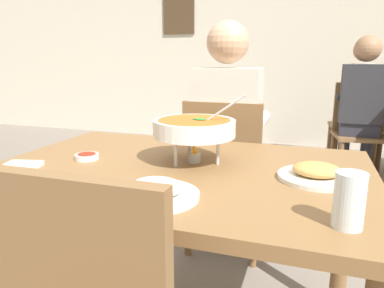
{
  "coord_description": "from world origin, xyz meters",
  "views": [
    {
      "loc": [
        0.43,
        -1.14,
        1.12
      ],
      "look_at": [
        0.0,
        0.15,
        0.79
      ],
      "focal_mm": 33.46,
      "sensor_mm": 36.0,
      "label": 1
    }
  ],
  "objects": [
    {
      "name": "chair_bg_left",
      "position": [
        0.86,
        2.43,
        0.51
      ],
      "size": [
        0.5,
        0.5,
        0.9
      ],
      "color": "brown",
      "rests_on": "ground_plane"
    },
    {
      "name": "chair_bg_middle",
      "position": [
        0.95,
        2.82,
        0.51
      ],
      "size": [
        0.49,
        0.49,
        0.9
      ],
      "color": "brown",
      "rests_on": "ground_plane"
    },
    {
      "name": "sauce_dish",
      "position": [
        -0.37,
        -0.02,
        0.75
      ],
      "size": [
        0.09,
        0.09,
        0.02
      ],
      "color": "white",
      "rests_on": "dining_table_main"
    },
    {
      "name": "patron_bg_middle",
      "position": [
        0.94,
        2.89,
        0.75
      ],
      "size": [
        0.45,
        0.4,
        1.31
      ],
      "color": "#2D2D38",
      "rests_on": "ground_plane"
    },
    {
      "name": "rice_plate",
      "position": [
        0.04,
        -0.29,
        0.76
      ],
      "size": [
        0.24,
        0.24,
        0.06
      ],
      "color": "white",
      "rests_on": "dining_table_main"
    },
    {
      "name": "curry_bowl",
      "position": [
        0.03,
        0.07,
        0.87
      ],
      "size": [
        0.33,
        0.3,
        0.26
      ],
      "color": "silver",
      "rests_on": "dining_table_main"
    },
    {
      "name": "cafe_rear_partition",
      "position": [
        0.0,
        3.72,
        1.5
      ],
      "size": [
        10.0,
        0.1,
        3.0
      ],
      "primitive_type": "cube",
      "color": "beige",
      "rests_on": "ground_plane"
    },
    {
      "name": "napkin_folded",
      "position": [
        -0.52,
        -0.18,
        0.75
      ],
      "size": [
        0.14,
        0.11,
        0.02
      ],
      "primitive_type": "cube",
      "rotation": [
        0.0,
        0.0,
        0.23
      ],
      "color": "white",
      "rests_on": "dining_table_main"
    },
    {
      "name": "patron_bg_left",
      "position": [
        0.85,
        2.31,
        0.75
      ],
      "size": [
        0.4,
        0.45,
        1.31
      ],
      "color": "#2D2D38",
      "rests_on": "ground_plane"
    },
    {
      "name": "dining_table_main",
      "position": [
        0.0,
        0.0,
        0.64
      ],
      "size": [
        1.33,
        0.91,
        0.74
      ],
      "color": "brown",
      "rests_on": "ground_plane"
    },
    {
      "name": "picture_frame_hung",
      "position": [
        -1.36,
        3.66,
        1.73
      ],
      "size": [
        0.44,
        0.03,
        0.56
      ],
      "primitive_type": "cube",
      "color": "#4C3823"
    },
    {
      "name": "fork_utensil",
      "position": [
        -0.54,
        -0.23,
        0.75
      ],
      "size": [
        0.07,
        0.16,
        0.01
      ],
      "primitive_type": "cube",
      "rotation": [
        0.0,
        0.0,
        0.38
      ],
      "color": "silver",
      "rests_on": "dining_table_main"
    },
    {
      "name": "appetizer_plate",
      "position": [
        0.46,
        0.01,
        0.76
      ],
      "size": [
        0.24,
        0.24,
        0.06
      ],
      "color": "white",
      "rests_on": "dining_table_main"
    },
    {
      "name": "spoon_utensil",
      "position": [
        -0.49,
        -0.23,
        0.75
      ],
      "size": [
        0.03,
        0.17,
        0.01
      ],
      "primitive_type": "cube",
      "rotation": [
        0.0,
        0.0,
        -0.11
      ],
      "color": "silver",
      "rests_on": "dining_table_main"
    },
    {
      "name": "chair_diner_main",
      "position": [
        -0.0,
        0.74,
        0.51
      ],
      "size": [
        0.44,
        0.44,
        0.9
      ],
      "color": "brown",
      "rests_on": "ground_plane"
    },
    {
      "name": "drink_glass",
      "position": [
        0.53,
        -0.31,
        0.8
      ],
      "size": [
        0.07,
        0.07,
        0.13
      ],
      "color": "silver",
      "rests_on": "dining_table_main"
    },
    {
      "name": "diner_main",
      "position": [
        0.0,
        0.77,
        0.75
      ],
      "size": [
        0.4,
        0.45,
        1.31
      ],
      "color": "#2D2D38",
      "rests_on": "ground_plane"
    }
  ]
}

